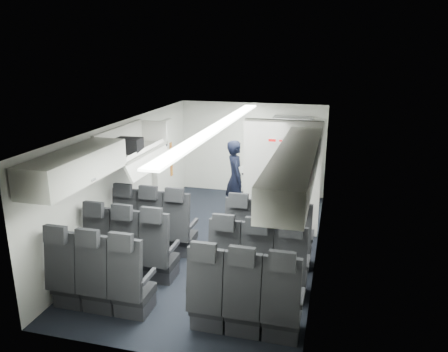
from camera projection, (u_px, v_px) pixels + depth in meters
The scene contains 14 objects.
cabin_shell at pixel (218, 184), 7.45m from camera, with size 3.41×6.01×2.16m.
seat_row_front at pixel (210, 235), 7.16m from camera, with size 3.33×0.56×1.24m.
seat_row_mid at pixel (192, 260), 6.32m from camera, with size 3.33×0.56×1.24m.
seat_row_rear at pixel (169, 292), 5.49m from camera, with size 3.33×0.56×1.24m.
overhead_bin_left_rear at pixel (75, 167), 5.72m from camera, with size 0.53×1.80×0.40m.
overhead_bin_left_front_open at pixel (132, 147), 7.39m from camera, with size 0.64×1.70×0.72m.
overhead_bin_right_rear at pixel (289, 183), 5.04m from camera, with size 0.53×1.80×0.40m.
overhead_bin_right_front at pixel (302, 150), 6.67m from camera, with size 0.53×1.70×0.40m.
bulkhead_partition at pixel (281, 178), 7.96m from camera, with size 1.40×0.15×2.13m.
galley_unit at pixel (291, 159), 9.79m from camera, with size 0.85×0.52×1.90m.
boarding_door at pixel (164, 164), 9.33m from camera, with size 0.12×1.27×1.86m.
flight_attendant at pixel (235, 179), 8.88m from camera, with size 0.58×0.38×1.59m, color black.
carry_on_bag at pixel (128, 146), 7.22m from camera, with size 0.43×0.30×0.26m, color black.
papers at pixel (244, 169), 8.72m from camera, with size 0.21×0.02×0.14m, color white.
Camera 1 is at (1.90, -6.85, 3.37)m, focal length 35.00 mm.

